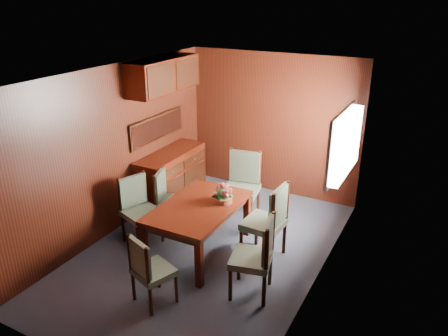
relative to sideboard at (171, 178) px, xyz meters
The scene contains 11 objects.
ground 1.66m from the sideboard, 38.66° to the right, with size 4.50×4.50×0.00m, color #313543.
room_shell 1.78m from the sideboard, 30.23° to the right, with size 3.06×4.52×2.41m.
sideboard is the anchor object (origin of this frame).
dining_table 1.55m from the sideboard, 41.96° to the right, with size 0.94×1.48×0.69m.
chair_left_near 1.21m from the sideboard, 77.93° to the right, with size 0.56×0.57×0.97m.
chair_left_far 0.81m from the sideboard, 59.84° to the right, with size 0.52×0.53×0.91m.
chair_right_near 2.68m from the sideboard, 34.15° to the right, with size 0.54×0.56×0.99m.
chair_right_far 2.19m from the sideboard, 20.43° to the right, with size 0.51×0.53×1.07m.
chair_head 2.55m from the sideboard, 61.36° to the right, with size 0.52×0.51×0.87m.
chair_foot 1.26m from the sideboard, ahead, with size 0.59×0.57×1.08m.
flower_centerpiece 1.64m from the sideboard, 30.03° to the right, with size 0.28×0.28×0.28m.
Camera 1 is at (2.60, -4.40, 3.32)m, focal length 35.00 mm.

